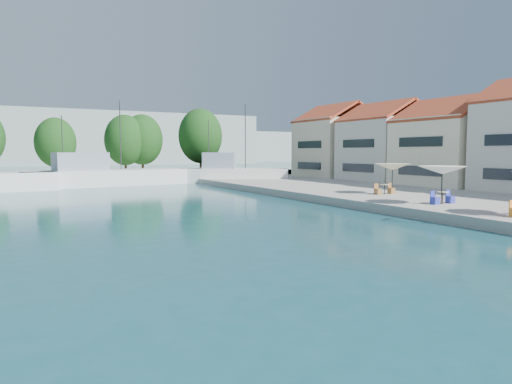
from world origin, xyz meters
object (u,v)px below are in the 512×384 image
trawler_03 (101,176)px  umbrella_white (442,170)px  umbrella_cream (393,167)px  trawler_04 (232,174)px

trawler_03 → umbrella_white: (14.40, -34.89, 1.66)m
umbrella_white → umbrella_cream: size_ratio=1.07×
trawler_04 → umbrella_cream: 25.85m
trawler_03 → trawler_04: (15.41, -2.41, 0.00)m
trawler_04 → umbrella_cream: (1.54, -25.75, 1.63)m
trawler_03 → umbrella_white: bearing=-73.6°
trawler_03 → trawler_04: same height
trawler_03 → umbrella_white: size_ratio=6.30×
trawler_04 → umbrella_white: bearing=-61.8°
trawler_03 → trawler_04: size_ratio=1.41×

